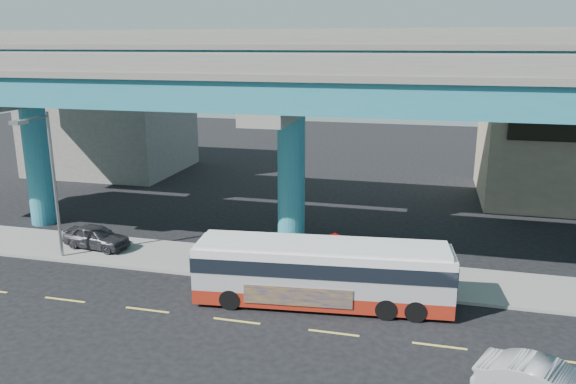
% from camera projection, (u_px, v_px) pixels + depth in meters
% --- Properties ---
extents(ground, '(120.00, 120.00, 0.00)m').
position_uv_depth(ground, '(239.00, 318.00, 23.12)').
color(ground, black).
rests_on(ground, ground).
extents(sidewalk, '(70.00, 4.00, 0.15)m').
position_uv_depth(sidewalk, '(275.00, 266.00, 28.26)').
color(sidewalk, gray).
rests_on(sidewalk, ground).
extents(lane_markings, '(58.00, 0.12, 0.01)m').
position_uv_depth(lane_markings, '(237.00, 321.00, 22.84)').
color(lane_markings, '#D8C64C').
rests_on(lane_markings, ground).
extents(viaduct, '(52.00, 12.40, 11.70)m').
position_uv_depth(viaduct, '(292.00, 79.00, 29.31)').
color(viaduct, '#246A88').
rests_on(viaduct, ground).
extents(building_concrete, '(12.00, 10.00, 9.00)m').
position_uv_depth(building_concrete, '(111.00, 119.00, 49.18)').
color(building_concrete, gray).
rests_on(building_concrete, ground).
extents(transit_bus, '(11.14, 3.49, 2.81)m').
position_uv_depth(transit_bus, '(322.00, 271.00, 23.95)').
color(transit_bus, maroon).
rests_on(transit_bus, ground).
extents(parked_car, '(2.46, 4.13, 1.28)m').
position_uv_depth(parked_car, '(96.00, 237.00, 30.48)').
color(parked_car, '#2F2F34').
rests_on(parked_car, sidewalk).
extents(street_lamp, '(0.50, 2.47, 7.55)m').
position_uv_depth(street_lamp, '(45.00, 166.00, 27.68)').
color(street_lamp, gray).
rests_on(street_lamp, sidewalk).
extents(stop_sign, '(0.73, 0.10, 2.42)m').
position_uv_depth(stop_sign, '(335.00, 247.00, 25.79)').
color(stop_sign, gray).
rests_on(stop_sign, sidewalk).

